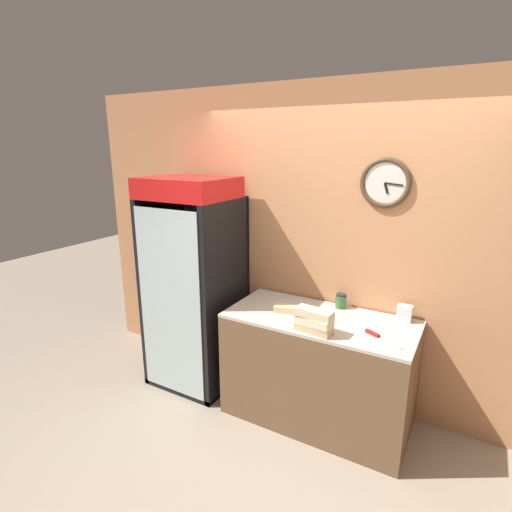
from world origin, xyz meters
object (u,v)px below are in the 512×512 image
Objects in this scene: sandwich_stack_top at (314,313)px; chefs_knife at (378,337)px; napkin_dispenser at (405,313)px; sandwich_stack_bottom at (314,328)px; sandwich_flat_left at (290,309)px; condiment_jar at (341,301)px; beverage_cooler at (197,273)px; sandwich_stack_middle at (314,321)px.

sandwich_stack_top is 0.47m from chefs_knife.
napkin_dispenser is (0.10, 0.39, 0.05)m from chefs_knife.
sandwich_stack_bottom is at bearing 0.00° from sandwich_stack_top.
sandwich_flat_left is 0.44m from condiment_jar.
condiment_jar is (1.30, 0.23, -0.10)m from beverage_cooler.
sandwich_stack_top reaches higher than sandwich_stack_bottom.
beverage_cooler reaches higher than sandwich_stack_top.
sandwich_stack_top is at bearing -39.45° from sandwich_flat_left.
sandwich_stack_top is 2.34× the size of napkin_dispenser.
beverage_cooler is 1.33m from condiment_jar.
sandwich_flat_left is (-0.30, 0.24, -0.06)m from sandwich_stack_middle.
condiment_jar is (0.32, 0.29, 0.03)m from sandwich_flat_left.
sandwich_flat_left is 2.27× the size of condiment_jar.
sandwich_stack_bottom is 0.99× the size of chefs_knife.
beverage_cooler reaches higher than chefs_knife.
sandwich_stack_bottom is at bearing 0.00° from sandwich_stack_middle.
condiment_jar reaches higher than sandwich_stack_bottom.
chefs_knife is 2.36× the size of condiment_jar.
napkin_dispenser is (1.80, 0.23, -0.10)m from beverage_cooler.
sandwich_stack_top is 0.76m from napkin_dispenser.
chefs_knife is (1.70, -0.16, -0.15)m from beverage_cooler.
sandwich_flat_left is at bearing -3.38° from beverage_cooler.
condiment_jar is 0.50m from napkin_dispenser.
napkin_dispenser reaches higher than sandwich_flat_left.
beverage_cooler is 1.32m from sandwich_stack_bottom.
sandwich_stack_top is (1.27, -0.30, -0.01)m from beverage_cooler.
chefs_knife is 0.56m from condiment_jar.
sandwich_stack_middle is 1.02× the size of sandwich_stack_top.
chefs_knife is (0.42, 0.15, -0.14)m from sandwich_stack_top.
sandwich_stack_top is at bearing 180.00° from sandwich_stack_middle.
chefs_knife is at bearing -44.36° from condiment_jar.
condiment_jar is (-0.40, 0.39, 0.05)m from chefs_knife.
sandwich_stack_top reaches higher than sandwich_flat_left.
condiment_jar reaches higher than chefs_knife.
napkin_dispenser is (0.53, 0.53, -0.03)m from sandwich_stack_middle.
condiment_jar is at bearing 10.10° from beverage_cooler.
napkin_dispenser is (0.83, 0.29, 0.03)m from sandwich_flat_left.
beverage_cooler is 16.05× the size of condiment_jar.
beverage_cooler is 6.86× the size of sandwich_stack_bottom.
condiment_jar is (0.03, 0.53, -0.09)m from sandwich_stack_top.
sandwich_flat_left reaches higher than chefs_knife.
beverage_cooler is at bearing 176.62° from sandwich_flat_left.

